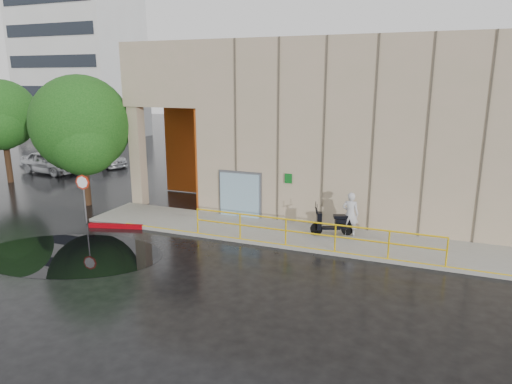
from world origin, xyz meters
TOP-DOWN VIEW (x-y plane):
  - ground at (0.00, 0.00)m, footprint 120.00×120.00m
  - sidewalk at (4.00, 4.50)m, footprint 20.00×3.00m
  - building at (5.10, 10.98)m, footprint 20.00×10.17m
  - guardrail at (4.25, 3.15)m, footprint 9.56×0.06m
  - distant_building at (-28.00, 27.98)m, footprint 12.00×8.08m
  - person at (5.39, 5.06)m, footprint 0.66×0.44m
  - scooter at (4.74, 4.85)m, footprint 1.79×1.13m
  - stop_sign at (-5.97, 2.78)m, footprint 0.67×0.13m
  - red_curb at (-4.32, 2.73)m, footprint 2.37×0.79m
  - puddle at (-3.93, -0.40)m, footprint 7.78×5.75m
  - car_a at (-16.21, 10.88)m, footprint 4.65×2.31m
  - car_b at (-16.00, 11.07)m, footprint 4.50×2.07m
  - car_c at (-14.47, 14.39)m, footprint 4.54×2.91m
  - tree_near at (-7.93, 5.18)m, footprint 4.82×4.82m
  - tree_far at (-16.17, 7.64)m, footprint 4.15×4.15m

SIDE VIEW (x-z plane):
  - ground at x=0.00m, z-range 0.00..0.00m
  - puddle at x=-3.93m, z-range 0.00..0.01m
  - sidewalk at x=4.00m, z-range 0.00..0.15m
  - red_curb at x=-4.32m, z-range 0.00..0.18m
  - car_c at x=-14.47m, z-range 0.00..1.23m
  - guardrail at x=4.25m, z-range 0.16..1.19m
  - car_b at x=-16.00m, z-range 0.00..1.43m
  - car_a at x=-16.21m, z-range 0.00..1.52m
  - scooter at x=4.74m, z-range 0.25..1.60m
  - person at x=5.39m, z-range 0.15..1.95m
  - stop_sign at x=-5.97m, z-range 0.54..2.78m
  - tree_near at x=-7.93m, z-range 0.67..7.21m
  - tree_far at x=-16.17m, z-range 0.91..7.22m
  - building at x=5.10m, z-range 0.21..8.21m
  - distant_building at x=-28.00m, z-range 0.00..15.00m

